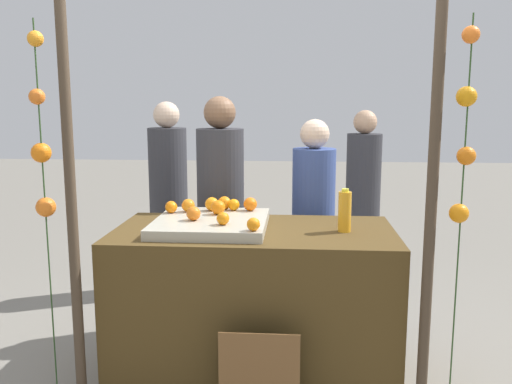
% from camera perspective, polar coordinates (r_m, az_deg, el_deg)
% --- Properties ---
extents(ground_plane, '(24.00, 24.00, 0.00)m').
position_cam_1_polar(ground_plane, '(3.58, -0.19, -18.25)').
color(ground_plane, gray).
extents(stall_counter, '(1.67, 0.85, 0.91)m').
position_cam_1_polar(stall_counter, '(3.39, -0.20, -11.42)').
color(stall_counter, '#4C3819').
rests_on(stall_counter, ground_plane).
extents(orange_tray, '(0.66, 0.69, 0.06)m').
position_cam_1_polar(orange_tray, '(3.28, -4.72, -3.30)').
color(orange_tray, '#B2AD99').
rests_on(orange_tray, stall_counter).
extents(orange_0, '(0.07, 0.07, 0.07)m').
position_cam_1_polar(orange_0, '(3.10, -3.49, -2.79)').
color(orange_0, orange).
rests_on(orange_0, orange_tray).
extents(orange_1, '(0.09, 0.09, 0.09)m').
position_cam_1_polar(orange_1, '(3.50, -4.65, -1.26)').
color(orange_1, orange).
rests_on(orange_1, orange_tray).
extents(orange_2, '(0.09, 0.09, 0.09)m').
position_cam_1_polar(orange_2, '(3.48, -0.60, -1.28)').
color(orange_2, orange).
rests_on(orange_2, orange_tray).
extents(orange_3, '(0.07, 0.07, 0.07)m').
position_cam_1_polar(orange_3, '(3.50, -2.35, -1.34)').
color(orange_3, orange).
rests_on(orange_3, orange_tray).
extents(orange_4, '(0.09, 0.09, 0.09)m').
position_cam_1_polar(orange_4, '(3.53, -3.33, -1.16)').
color(orange_4, orange).
rests_on(orange_4, orange_tray).
extents(orange_5, '(0.08, 0.08, 0.08)m').
position_cam_1_polar(orange_5, '(3.46, -8.88, -1.57)').
color(orange_5, orange).
rests_on(orange_5, orange_tray).
extents(orange_6, '(0.08, 0.08, 0.08)m').
position_cam_1_polar(orange_6, '(3.22, -6.57, -2.25)').
color(orange_6, orange).
rests_on(orange_6, orange_tray).
extents(orange_7, '(0.07, 0.07, 0.07)m').
position_cam_1_polar(orange_7, '(2.95, -0.28, -3.41)').
color(orange_7, orange).
rests_on(orange_7, orange_tray).
extents(orange_8, '(0.08, 0.08, 0.08)m').
position_cam_1_polar(orange_8, '(3.48, -7.12, -1.41)').
color(orange_8, orange).
rests_on(orange_8, orange_tray).
extents(orange_9, '(0.09, 0.09, 0.09)m').
position_cam_1_polar(orange_9, '(3.38, -4.01, -1.61)').
color(orange_9, orange).
rests_on(orange_9, orange_tray).
extents(juice_bottle, '(0.08, 0.08, 0.25)m').
position_cam_1_polar(juice_bottle, '(3.21, 9.28, -2.01)').
color(juice_bottle, orange).
rests_on(juice_bottle, stall_counter).
extents(chalkboard_sign, '(0.42, 0.03, 0.52)m').
position_cam_1_polar(chalkboard_sign, '(2.96, 0.33, -19.11)').
color(chalkboard_sign, brown).
rests_on(chalkboard_sign, ground_plane).
extents(vendor_left, '(0.34, 0.34, 1.70)m').
position_cam_1_polar(vendor_left, '(4.00, -3.70, -3.15)').
color(vendor_left, '#333338').
rests_on(vendor_left, ground_plane).
extents(vendor_right, '(0.31, 0.31, 1.54)m').
position_cam_1_polar(vendor_right, '(3.99, 5.99, -4.29)').
color(vendor_right, '#384C8C').
rests_on(vendor_right, ground_plane).
extents(crowd_person_0, '(0.33, 0.33, 1.66)m').
position_cam_1_polar(crowd_person_0, '(4.84, -9.13, -1.23)').
color(crowd_person_0, '#333338').
rests_on(crowd_person_0, ground_plane).
extents(crowd_person_1, '(0.32, 0.32, 1.59)m').
position_cam_1_polar(crowd_person_1, '(5.14, 11.11, -1.07)').
color(crowd_person_1, '#333338').
rests_on(crowd_person_1, ground_plane).
extents(canopy_post_left, '(0.06, 0.06, 2.19)m').
position_cam_1_polar(canopy_post_left, '(2.99, -18.74, -2.07)').
color(canopy_post_left, '#473828').
rests_on(canopy_post_left, ground_plane).
extents(canopy_post_right, '(0.06, 0.06, 2.19)m').
position_cam_1_polar(canopy_post_right, '(2.83, 17.83, -2.66)').
color(canopy_post_right, '#473828').
rests_on(canopy_post_right, ground_plane).
extents(garland_strand_left, '(0.11, 0.11, 2.07)m').
position_cam_1_polar(garland_strand_left, '(3.02, -21.57, 4.32)').
color(garland_strand_left, '#2D4C23').
rests_on(garland_strand_left, ground_plane).
extents(garland_strand_right, '(0.11, 0.11, 2.07)m').
position_cam_1_polar(garland_strand_right, '(2.83, 21.04, 5.35)').
color(garland_strand_right, '#2D4C23').
rests_on(garland_strand_right, ground_plane).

